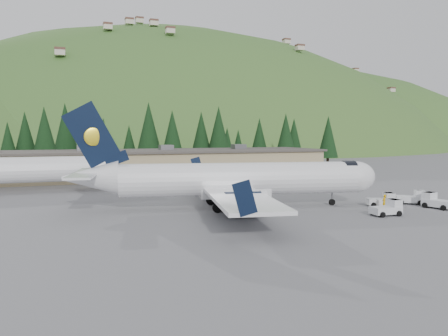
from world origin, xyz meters
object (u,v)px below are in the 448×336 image
(terminal_building, at_px, (140,164))
(second_airliner, at_px, (14,169))
(baggage_tug_b, at_px, (412,198))
(baggage_tug_d, at_px, (383,200))
(baggage_tug_a, at_px, (388,208))
(airliner, at_px, (234,180))
(baggage_tug_c, at_px, (436,201))
(ramp_worker, at_px, (384,202))

(terminal_building, bearing_deg, second_airliner, -141.22)
(second_airliner, relative_size, baggage_tug_b, 8.12)
(baggage_tug_b, distance_m, baggage_tug_d, 4.36)
(baggage_tug_a, xyz_separation_m, terminal_building, (-16.98, 47.23, 1.90))
(airliner, distance_m, baggage_tug_d, 17.16)
(baggage_tug_b, distance_m, terminal_building, 49.12)
(second_airliner, bearing_deg, baggage_tug_c, -33.35)
(airliner, bearing_deg, baggage_tug_d, -5.40)
(second_airliner, bearing_deg, airliner, -42.36)
(airliner, relative_size, baggage_tug_c, 10.09)
(terminal_building, relative_size, baggage_tug_d, 21.95)
(baggage_tug_c, distance_m, terminal_building, 51.98)
(baggage_tug_b, height_order, terminal_building, terminal_building)
(baggage_tug_d, height_order, ramp_worker, ramp_worker)
(second_airliner, distance_m, baggage_tug_c, 53.80)
(second_airliner, xyz_separation_m, baggage_tug_d, (40.25, -26.51, -2.63))
(airliner, height_order, baggage_tug_a, airliner)
(terminal_building, distance_m, ramp_worker, 48.12)
(airliner, bearing_deg, ramp_worker, -11.77)
(baggage_tug_a, bearing_deg, second_airliner, 140.62)
(airliner, distance_m, second_airliner, 32.37)
(baggage_tug_d, relative_size, ramp_worker, 2.04)
(second_airliner, distance_m, ramp_worker, 48.22)
(airliner, xyz_separation_m, baggage_tug_a, (12.98, -9.42, -2.37))
(baggage_tug_b, xyz_separation_m, baggage_tug_d, (-4.36, -0.09, -0.04))
(airliner, relative_size, baggage_tug_b, 10.28)
(baggage_tug_a, relative_size, baggage_tug_d, 0.94)
(baggage_tug_a, bearing_deg, baggage_tug_d, 55.48)
(baggage_tug_a, height_order, ramp_worker, baggage_tug_a)
(airliner, bearing_deg, baggage_tug_c, -9.58)
(airliner, bearing_deg, second_airliner, 148.30)
(terminal_building, bearing_deg, baggage_tug_b, -59.80)
(airliner, xyz_separation_m, terminal_building, (-4.01, 37.81, -0.47))
(baggage_tug_b, xyz_separation_m, ramp_worker, (-5.49, -1.66, 0.06))
(ramp_worker, bearing_deg, airliner, -42.86)
(ramp_worker, bearing_deg, terminal_building, -86.90)
(baggage_tug_b, bearing_deg, airliner, -156.95)
(second_airliner, height_order, terminal_building, second_airliner)
(baggage_tug_d, xyz_separation_m, ramp_worker, (-1.13, -1.57, 0.10))
(baggage_tug_b, height_order, baggage_tug_d, baggage_tug_b)
(airliner, height_order, baggage_tug_c, airliner)
(airliner, distance_m, terminal_building, 38.03)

